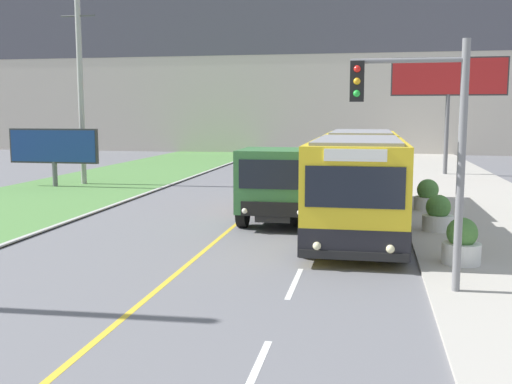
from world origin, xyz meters
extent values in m
cube|color=silver|center=(2.75, 7.80, 0.00)|extent=(0.12, 2.40, 0.01)
cube|color=silver|center=(2.75, 12.40, 0.00)|extent=(0.12, 2.40, 0.01)
cube|color=silver|center=(2.75, 17.00, 0.00)|extent=(0.12, 2.40, 0.01)
cube|color=silver|center=(2.75, 21.60, 0.00)|extent=(0.12, 2.40, 0.01)
cube|color=silver|center=(2.75, 26.20, 0.00)|extent=(0.12, 2.40, 0.01)
cube|color=silver|center=(2.75, 30.80, 0.00)|extent=(0.12, 2.40, 0.01)
cube|color=beige|center=(0.00, 58.06, 12.65)|extent=(80.00, 8.00, 25.29)
cube|color=#4C4C56|center=(0.00, 54.04, 13.28)|extent=(80.00, 0.04, 8.85)
cube|color=yellow|center=(3.96, 16.52, 1.58)|extent=(2.57, 5.84, 2.61)
cube|color=black|center=(3.96, 16.52, 0.62)|extent=(2.59, 5.86, 0.70)
cube|color=black|center=(3.96, 16.52, 1.97)|extent=(2.60, 5.37, 0.91)
cube|color=gray|center=(3.96, 16.52, 2.93)|extent=(2.19, 5.26, 0.08)
cube|color=yellow|center=(3.96, 23.26, 1.58)|extent=(2.57, 5.84, 2.61)
cube|color=black|center=(3.96, 23.26, 0.62)|extent=(2.59, 5.86, 0.70)
cube|color=black|center=(3.96, 23.26, 1.97)|extent=(2.60, 5.37, 0.91)
cube|color=gray|center=(3.96, 23.26, 2.93)|extent=(2.19, 5.26, 0.08)
cube|color=#474747|center=(3.96, 19.89, 1.58)|extent=(2.37, 0.90, 2.40)
cube|color=black|center=(3.96, 13.58, 1.97)|extent=(2.26, 0.04, 0.96)
cube|color=black|center=(3.96, 13.57, 0.38)|extent=(2.52, 0.06, 0.20)
sphere|color=#F4EAB2|center=(3.12, 13.56, 0.57)|extent=(0.20, 0.20, 0.20)
sphere|color=#F4EAB2|center=(4.80, 13.56, 0.57)|extent=(0.20, 0.20, 0.20)
cube|color=white|center=(3.96, 13.58, 2.71)|extent=(1.42, 0.04, 0.28)
cylinder|color=black|center=(2.74, 14.89, 0.50)|extent=(0.28, 1.00, 1.00)
cylinder|color=black|center=(5.18, 14.89, 0.50)|extent=(0.28, 1.00, 1.00)
cylinder|color=black|center=(2.74, 18.39, 0.50)|extent=(0.28, 1.00, 1.00)
cylinder|color=black|center=(5.18, 18.39, 0.50)|extent=(0.28, 1.00, 1.00)
cylinder|color=black|center=(2.74, 23.85, 0.50)|extent=(0.28, 1.00, 1.00)
cylinder|color=black|center=(5.18, 23.85, 0.50)|extent=(0.28, 1.00, 1.00)
cube|color=black|center=(1.43, 20.55, 0.45)|extent=(1.08, 6.09, 0.20)
cube|color=#38753D|center=(1.43, 18.69, 1.53)|extent=(2.41, 2.37, 1.96)
cube|color=black|center=(1.43, 17.48, 1.82)|extent=(2.05, 0.04, 0.88)
cube|color=black|center=(1.43, 17.47, 0.77)|extent=(1.93, 0.06, 0.44)
sphere|color=silver|center=(0.59, 17.46, 0.70)|extent=(0.18, 0.18, 0.18)
sphere|color=silver|center=(2.27, 17.46, 0.70)|extent=(0.18, 0.18, 0.18)
cube|color=orange|center=(1.43, 21.86, 0.61)|extent=(2.29, 3.47, 0.12)
cube|color=orange|center=(0.35, 21.86, 1.15)|extent=(0.12, 3.47, 1.20)
cube|color=orange|center=(2.51, 21.86, 1.15)|extent=(0.12, 3.47, 1.20)
cube|color=orange|center=(1.43, 20.18, 1.15)|extent=(2.29, 0.12, 1.20)
cube|color=orange|center=(1.43, 23.54, 1.15)|extent=(2.29, 0.12, 1.20)
cube|color=orange|center=(1.43, 20.18, 1.87)|extent=(2.29, 0.12, 0.24)
cylinder|color=black|center=(0.32, 18.45, 0.52)|extent=(0.30, 1.04, 1.04)
cylinder|color=black|center=(2.54, 18.45, 0.52)|extent=(0.30, 1.04, 1.04)
cylinder|color=black|center=(0.32, 22.03, 0.52)|extent=(0.30, 1.04, 1.04)
cylinder|color=black|center=(2.54, 22.03, 0.52)|extent=(0.30, 1.04, 1.04)
cylinder|color=#9E9E99|center=(-10.16, 28.34, 4.80)|extent=(0.28, 0.28, 9.59)
cylinder|color=#4C4C4C|center=(-10.16, 28.34, 8.44)|extent=(1.80, 0.08, 0.08)
cylinder|color=slate|center=(6.06, 12.19, 2.54)|extent=(0.16, 0.16, 5.08)
cylinder|color=slate|center=(4.96, 12.19, 4.68)|extent=(2.20, 0.10, 0.10)
cube|color=black|center=(4.00, 12.19, 4.28)|extent=(0.28, 0.24, 0.80)
sphere|color=red|center=(4.00, 12.06, 4.52)|extent=(0.14, 0.14, 0.14)
sphere|color=orange|center=(4.00, 12.06, 4.28)|extent=(0.14, 0.14, 0.14)
sphere|color=green|center=(4.00, 12.06, 4.04)|extent=(0.14, 0.14, 0.14)
cylinder|color=#59595B|center=(8.68, 36.48, 2.36)|extent=(0.24, 0.24, 4.72)
cube|color=#333333|center=(8.68, 36.48, 5.74)|extent=(6.53, 0.20, 2.20)
cube|color=#AD1E1E|center=(8.68, 36.37, 5.74)|extent=(6.37, 0.02, 2.04)
cylinder|color=#59595B|center=(-11.04, 27.02, 0.63)|extent=(0.24, 0.24, 1.26)
cube|color=#333333|center=(-11.04, 27.02, 2.03)|extent=(4.64, 0.20, 1.71)
cube|color=navy|center=(-11.04, 26.91, 2.03)|extent=(4.48, 0.02, 1.55)
cylinder|color=silver|center=(6.49, 14.52, 0.33)|extent=(0.91, 0.91, 0.50)
sphere|color=#477A38|center=(6.49, 14.52, 0.83)|extent=(0.73, 0.73, 0.73)
cylinder|color=silver|center=(6.38, 18.60, 0.32)|extent=(0.93, 0.93, 0.48)
sphere|color=#477A38|center=(6.38, 18.60, 0.81)|extent=(0.75, 0.75, 0.75)
cylinder|color=silver|center=(6.44, 22.69, 0.32)|extent=(0.99, 0.99, 0.47)
sphere|color=#477A38|center=(6.44, 22.69, 0.82)|extent=(0.79, 0.79, 0.79)
camera|label=1|loc=(4.27, -0.11, 3.66)|focal=42.00mm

